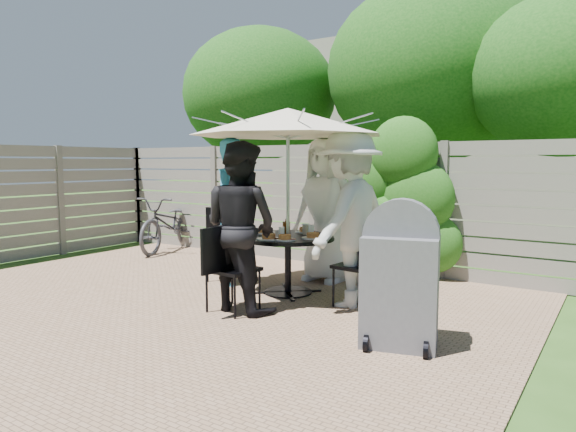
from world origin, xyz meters
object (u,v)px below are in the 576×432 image
Objects in this scene: person_front at (240,227)px; syrup_jug at (286,228)px; chair_front at (232,287)px; person_right at (349,219)px; chair_left at (229,261)px; plate_front at (269,237)px; chair_back at (331,259)px; plate_extra at (285,238)px; person_left at (236,212)px; coffee_cup at (306,229)px; plate_back at (305,230)px; umbrella at (288,122)px; person_back at (326,210)px; plate_right at (313,236)px; glass_left at (265,229)px; bicycle at (170,223)px; bbq_grill at (400,280)px; chair_right at (360,283)px; plate_left at (264,231)px; glass_right at (311,231)px; patio_table at (288,254)px; glass_front at (282,233)px.

person_front is 11.17× the size of syrup_jug.
chair_front is 1.44m from person_right.
plate_front is at bearing -13.75° from chair_left.
chair_back reaches higher than plate_extra.
syrup_jug is at bearing -86.28° from person_left.
plate_back is at bearing 122.25° from coffee_cup.
person_front is 6.87× the size of plate_front.
umbrella reaches higher than plate_back.
person_back is 7.87× the size of plate_extra.
plate_back and plate_right have the same top height.
chair_front is 6.67× the size of glass_left.
plate_right is at bearing -37.34° from bicycle.
person_front is 0.93× the size of person_right.
umbrella is 9.17× the size of plate_front.
chair_front reaches higher than chair_back.
syrup_jug is 2.07m from bbq_grill.
chair_right is 7.72× the size of coffee_cup.
plate_extra is (1.13, -0.37, 0.44)m from chair_left.
person_left is 7.20× the size of plate_left.
coffee_cup is at bearing -5.68° from chair_front.
umbrella reaches higher than glass_right.
person_left reaches higher than plate_front.
plate_back is (0.99, 0.30, 0.44)m from chair_left.
plate_left is 0.72m from plate_right.
glass_right is at bearing 18.71° from patio_table.
plate_left is 0.51m from plate_front.
bbq_grill reaches higher than chair_back.
glass_right is at bearing -36.29° from bicycle.
chair_back is 3.88× the size of plate_extra.
umbrella is 17.03× the size of glass_front.
patio_table is 1.98m from bbq_grill.
umbrella is 2.46× the size of chair_left.
person_left is 0.51m from plate_left.
plate_back is at bearing 128.41° from bbq_grill.
syrup_jug is (-0.42, 0.07, 0.06)m from plate_right.
person_front is at bearing -50.23° from bicycle.
umbrella reaches higher than chair_front.
patio_table is 4.36× the size of plate_right.
bbq_grill is at bearing 49.78° from person_right.
chair_back is 0.68m from person_back.
person_back is 1.21m from plate_front.
chair_right is 3.86× the size of plate_extra.
plate_front is (0.03, 0.60, 0.45)m from chair_front.
glass_right reaches higher than plate_left.
glass_right is at bearing -39.09° from coffee_cup.
person_right reaches higher than syrup_jug.
plate_left is 1.08× the size of plate_extra.
coffee_cup is at bearing 14.22° from chair_back.
person_front reaches higher than glass_right.
coffee_cup is 2.00m from bbq_grill.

